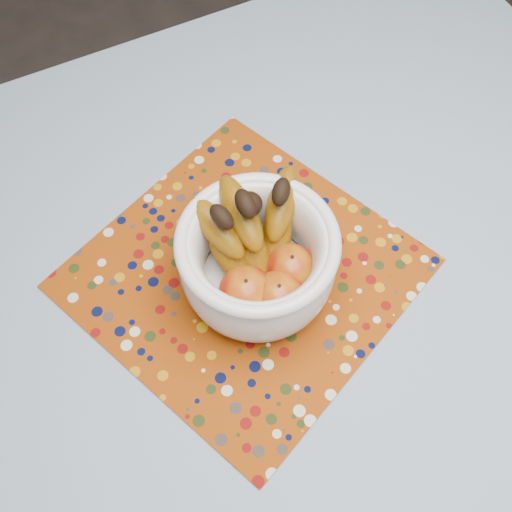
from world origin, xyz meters
The scene contains 4 objects.
table centered at (0.00, 0.00, 0.67)m, with size 1.20×1.20×0.75m.
tablecloth centered at (0.00, 0.00, 0.76)m, with size 1.32×1.32×0.01m, color #6282A3.
placemat centered at (-0.12, 0.08, 0.76)m, with size 0.46×0.46×0.00m, color #833307.
fruit_bowl centered at (-0.10, 0.07, 0.85)m, with size 0.26×0.25×0.20m.
Camera 1 is at (-0.30, -0.31, 1.60)m, focal length 42.00 mm.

